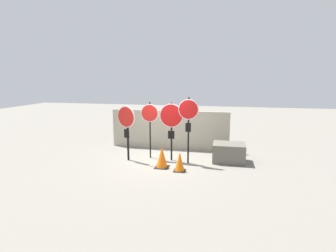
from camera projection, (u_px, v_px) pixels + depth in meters
ground_plane at (160, 160)px, 10.08m from camera, size 40.00×40.00×0.00m
fence_back at (169, 130)px, 11.64m from camera, size 5.26×0.12×1.71m
stop_sign_0 at (127, 123)px, 9.82m from camera, size 0.77×0.31×2.10m
stop_sign_1 at (150, 117)px, 10.10m from camera, size 0.69×0.12×2.22m
stop_sign_2 at (171, 120)px, 9.78m from camera, size 0.89×0.13×2.23m
stop_sign_3 at (188, 116)px, 9.42m from camera, size 0.74×0.13×2.45m
traffic_cone_0 at (162, 157)px, 9.24m from camera, size 0.48×0.48×0.75m
traffic_cone_1 at (180, 162)px, 8.88m from camera, size 0.40×0.40×0.67m
storage_crate at (229, 153)px, 9.88m from camera, size 1.18×0.91×0.70m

